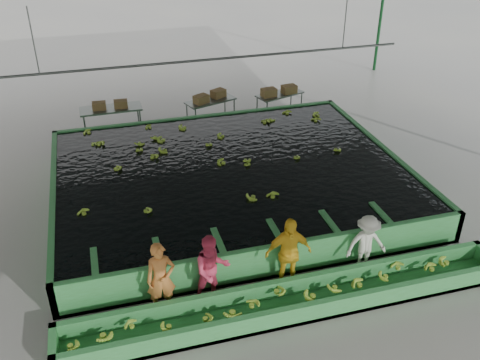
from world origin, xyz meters
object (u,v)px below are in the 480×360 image
object	(u,v)px
worker_d	(366,244)
packing_table_right	(279,104)
worker_a	(161,278)
packing_table_left	(112,121)
sorting_trough	(293,301)
worker_c	(288,253)
box_stack_left	(110,108)
worker_b	(212,270)
flotation_tank	(231,180)
box_stack_mid	(210,100)
box_stack_right	(279,95)
packing_table_mid	(211,111)

from	to	relation	value
worker_d	packing_table_right	size ratio (longest dim) A/B	0.81
worker_d	packing_table_right	world-z (taller)	worker_d
worker_a	packing_table_left	size ratio (longest dim) A/B	0.79
sorting_trough	worker_d	world-z (taller)	worker_d
worker_c	box_stack_left	distance (m)	10.07
sorting_trough	worker_b	distance (m)	1.87
flotation_tank	box_stack_left	size ratio (longest dim) A/B	8.14
packing_table_left	worker_c	bearing A→B (deg)	-71.70
worker_d	box_stack_left	distance (m)	10.84
worker_b	box_stack_mid	bearing A→B (deg)	72.94
sorting_trough	box_stack_right	size ratio (longest dim) A/B	7.01
flotation_tank	packing_table_right	bearing A→B (deg)	57.17
sorting_trough	box_stack_mid	bearing A→B (deg)	86.39
sorting_trough	packing_table_left	distance (m)	10.81
packing_table_mid	box_stack_mid	bearing A→B (deg)	136.37
flotation_tank	worker_a	size ratio (longest dim) A/B	5.85
worker_d	packing_table_mid	size ratio (longest dim) A/B	0.80
sorting_trough	worker_d	bearing A→B (deg)	20.73
sorting_trough	packing_table_left	size ratio (longest dim) A/B	4.62
worker_d	packing_table_right	distance (m)	9.71
packing_table_right	box_stack_mid	xyz separation A→B (m)	(-2.77, 0.07, 0.44)
packing_table_mid	worker_c	bearing A→B (deg)	-93.03
box_stack_right	box_stack_left	bearing A→B (deg)	179.67
worker_a	packing_table_mid	world-z (taller)	worker_a
worker_a	worker_b	size ratio (longest dim) A/B	1.01
worker_b	worker_c	world-z (taller)	worker_c
worker_a	worker_d	bearing A→B (deg)	-1.19
box_stack_left	box_stack_mid	distance (m)	3.68
box_stack_mid	box_stack_right	world-z (taller)	box_stack_mid
packing_table_right	box_stack_left	bearing A→B (deg)	-179.45
packing_table_left	box_stack_mid	xyz separation A→B (m)	(3.66, 0.09, 0.37)
sorting_trough	packing_table_right	bearing A→B (deg)	71.78
sorting_trough	worker_c	world-z (taller)	worker_c
worker_a	packing_table_left	world-z (taller)	worker_a
box_stack_left	box_stack_right	xyz separation A→B (m)	(6.37, -0.04, -0.14)
flotation_tank	box_stack_left	distance (m)	6.08
flotation_tank	box_stack_right	distance (m)	6.21
flotation_tank	packing_table_right	world-z (taller)	flotation_tank
box_stack_left	box_stack_right	size ratio (longest dim) A/B	0.86
flotation_tank	worker_a	world-z (taller)	worker_a
packing_table_left	packing_table_right	world-z (taller)	packing_table_left
worker_c	packing_table_left	distance (m)	10.11
box_stack_right	packing_table_mid	bearing A→B (deg)	176.82
flotation_tank	box_stack_right	bearing A→B (deg)	57.24
flotation_tank	sorting_trough	bearing A→B (deg)	-90.00
worker_c	packing_table_left	size ratio (longest dim) A/B	0.84
worker_c	worker_d	size ratio (longest dim) A/B	1.20
flotation_tank	packing_table_left	distance (m)	6.08
box_stack_right	box_stack_mid	bearing A→B (deg)	176.50
worker_c	packing_table_right	size ratio (longest dim) A/B	0.97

